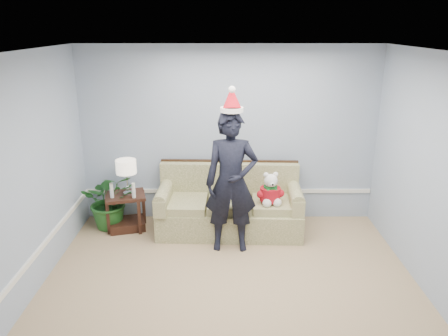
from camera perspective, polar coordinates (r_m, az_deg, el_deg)
room_shell at (r=4.27m, az=0.98°, el=-3.87°), size 4.54×5.04×2.74m
wainscot_trim at (r=5.82m, az=-11.02°, el=-7.63°), size 4.49×4.99×0.06m
sofa at (r=6.56m, az=0.72°, el=-5.18°), size 2.13×0.97×0.98m
side_table at (r=6.79m, az=-12.61°, el=-6.04°), size 0.68×0.61×0.55m
table_lamp at (r=6.54m, az=-12.66°, el=-0.02°), size 0.30×0.30×0.53m
candle_pair at (r=6.51m, az=-13.10°, el=-2.93°), size 0.38×0.06×0.22m
houseplant at (r=6.82m, az=-14.66°, el=-4.06°), size 0.94×0.86×0.88m
man at (r=5.80m, az=0.97°, el=-1.92°), size 0.71×0.47×1.92m
santa_hat at (r=5.53m, az=1.02°, el=8.87°), size 0.31×0.35×0.35m
teddy_bear at (r=6.25m, az=6.07°, el=-3.17°), size 0.33×0.35×0.48m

